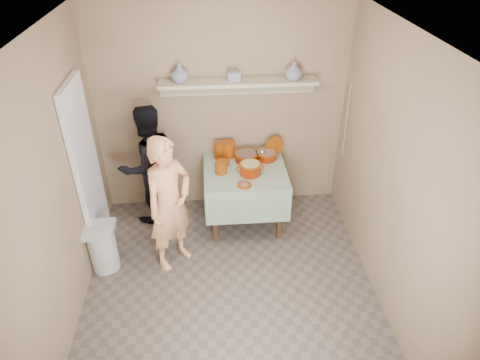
{
  "coord_description": "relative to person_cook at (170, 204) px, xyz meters",
  "views": [
    {
      "loc": [
        -0.15,
        -3.01,
        3.42
      ],
      "look_at": [
        0.15,
        0.75,
        0.95
      ],
      "focal_mm": 32.0,
      "sensor_mm": 36.0,
      "label": 1
    }
  ],
  "objects": [
    {
      "name": "ground",
      "position": [
        0.6,
        -0.61,
        -0.77
      ],
      "size": [
        3.5,
        3.5,
        0.0
      ],
      "primitive_type": "plane",
      "color": "#62564D",
      "rests_on": "ground"
    },
    {
      "name": "trash_bin",
      "position": [
        -0.76,
        -0.05,
        -0.49
      ],
      "size": [
        0.32,
        0.32,
        0.56
      ],
      "color": "silver",
      "rests_on": "ground"
    },
    {
      "name": "electrical_cord",
      "position": [
        2.07,
        0.87,
        0.48
      ],
      "size": [
        0.01,
        0.05,
        0.9
      ],
      "color": "silver",
      "rests_on": "wall_shelf"
    },
    {
      "name": "ceramic_box",
      "position": [
        0.74,
        1.01,
        1.0
      ],
      "size": [
        0.15,
        0.12,
        0.1
      ],
      "primitive_type": "cube",
      "rotation": [
        0.0,
        0.0,
        0.08
      ],
      "color": "navy",
      "rests_on": "wall_shelf"
    },
    {
      "name": "vase_right",
      "position": [
        1.42,
        0.99,
        1.05
      ],
      "size": [
        0.24,
        0.24,
        0.2
      ],
      "primitive_type": "imported",
      "rotation": [
        0.0,
        0.0,
        0.26
      ],
      "color": "navy",
      "rests_on": "wall_shelf"
    },
    {
      "name": "ladle",
      "position": [
        1.07,
        0.86,
        0.1
      ],
      "size": [
        0.08,
        0.26,
        0.19
      ],
      "color": "silver",
      "rests_on": "cazuela_meat_b"
    },
    {
      "name": "cazuela_meat_b",
      "position": [
        1.13,
        0.88,
        0.04
      ],
      "size": [
        0.28,
        0.28,
        0.1
      ],
      "color": "#681300",
      "rests_on": "serving_table"
    },
    {
      "name": "cazuela_meat_a",
      "position": [
        0.88,
        0.86,
        0.04
      ],
      "size": [
        0.3,
        0.3,
        0.1
      ],
      "color": "#681300",
      "rests_on": "serving_table"
    },
    {
      "name": "plate_stack_b",
      "position": [
        0.67,
        0.98,
        0.09
      ],
      "size": [
        0.17,
        0.17,
        0.2
      ],
      "primitive_type": "cylinder",
      "color": "#772E05",
      "rests_on": "serving_table"
    },
    {
      "name": "plate_stack_a",
      "position": [
        0.56,
        0.96,
        0.09
      ],
      "size": [
        0.15,
        0.15,
        0.2
      ],
      "primitive_type": "cylinder",
      "color": "#772E05",
      "rests_on": "serving_table"
    },
    {
      "name": "bowl_stack",
      "position": [
        0.56,
        0.6,
        0.06
      ],
      "size": [
        0.14,
        0.14,
        0.14
      ],
      "primitive_type": "cylinder",
      "color": "#772E05",
      "rests_on": "serving_table"
    },
    {
      "name": "person_cook",
      "position": [
        0.0,
        0.0,
        0.0
      ],
      "size": [
        0.66,
        0.66,
        1.55
      ],
      "primitive_type": "imported",
      "rotation": [
        0.0,
        0.0,
        0.77
      ],
      "color": "#F4A669",
      "rests_on": "ground"
    },
    {
      "name": "cazuela_rice",
      "position": [
        0.9,
        0.54,
        0.07
      ],
      "size": [
        0.33,
        0.25,
        0.14
      ],
      "color": "#681300",
      "rests_on": "serving_table"
    },
    {
      "name": "tile_panel",
      "position": [
        -0.86,
        0.34,
        0.23
      ],
      "size": [
        0.06,
        0.7,
        2.0
      ],
      "primitive_type": "cube",
      "color": "silver",
      "rests_on": "ground"
    },
    {
      "name": "propped_lid",
      "position": [
        1.24,
        0.98,
        0.11
      ],
      "size": [
        0.24,
        0.13,
        0.24
      ],
      "primitive_type": "cylinder",
      "rotation": [
        1.38,
        0.0,
        0.33
      ],
      "color": "#772E05",
      "rests_on": "serving_table"
    },
    {
      "name": "front_plate",
      "position": [
        0.81,
        0.31,
        -0.0
      ],
      "size": [
        0.16,
        0.16,
        0.03
      ],
      "color": "#772E05",
      "rests_on": "serving_table"
    },
    {
      "name": "room_shell",
      "position": [
        0.6,
        -0.61,
        0.84
      ],
      "size": [
        3.04,
        3.54,
        2.62
      ],
      "color": "#967D5C",
      "rests_on": "ground"
    },
    {
      "name": "serving_table",
      "position": [
        0.85,
        0.67,
        -0.13
      ],
      "size": [
        0.97,
        0.97,
        0.76
      ],
      "color": "#4C2D16",
      "rests_on": "ground"
    },
    {
      "name": "empty_bowl",
      "position": [
        0.58,
        0.78,
        0.01
      ],
      "size": [
        0.17,
        0.17,
        0.05
      ],
      "primitive_type": "cylinder",
      "color": "#772E05",
      "rests_on": "serving_table"
    },
    {
      "name": "wall_shelf",
      "position": [
        0.8,
        1.04,
        0.9
      ],
      "size": [
        1.8,
        0.25,
        0.21
      ],
      "color": "#B9B189",
      "rests_on": "room_shell"
    },
    {
      "name": "person_helper",
      "position": [
        -0.3,
        0.83,
        -0.01
      ],
      "size": [
        0.94,
        0.89,
        1.53
      ],
      "primitive_type": "imported",
      "rotation": [
        0.0,
        0.0,
        -2.57
      ],
      "color": "black",
      "rests_on": "ground"
    },
    {
      "name": "vase_left",
      "position": [
        0.15,
        1.02,
        1.05
      ],
      "size": [
        0.28,
        0.28,
        0.21
      ],
      "primitive_type": "imported",
      "rotation": [
        0.0,
        0.0,
        0.84
      ],
      "color": "navy",
      "rests_on": "wall_shelf"
    }
  ]
}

